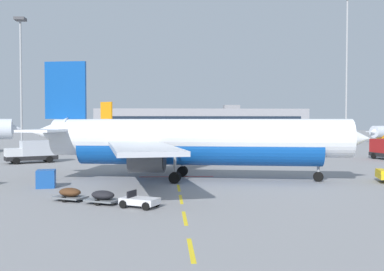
% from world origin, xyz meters
% --- Properties ---
extents(ground, '(400.00, 400.00, 0.00)m').
position_xyz_m(ground, '(40.00, 40.00, 0.00)').
color(ground, gray).
extents(apron_paint_markings, '(8.00, 95.14, 0.01)m').
position_xyz_m(apron_paint_markings, '(18.00, 37.48, 0.00)').
color(apron_paint_markings, yellow).
rests_on(apron_paint_markings, ground).
extents(airliner_foreground, '(34.72, 34.09, 12.20)m').
position_xyz_m(airliner_foreground, '(19.59, 19.43, 3.95)').
color(airliner_foreground, white).
rests_on(airliner_foreground, ground).
extents(airliner_far_right, '(26.32, 24.23, 10.45)m').
position_xyz_m(airliner_far_right, '(11.67, 73.75, 3.38)').
color(airliner_far_right, silver).
rests_on(airliner_far_right, ground).
extents(ground_power_truck, '(7.31, 5.41, 3.14)m').
position_xyz_m(ground_power_truck, '(-2.02, 38.79, 1.65)').
color(ground_power_truck, black).
rests_on(ground_power_truck, ground).
extents(baggage_train, '(8.27, 5.36, 1.14)m').
position_xyz_m(baggage_train, '(12.33, 6.71, 0.52)').
color(baggage_train, silver).
rests_on(baggage_train, ground).
extents(uld_cargo_container, '(1.81, 1.78, 1.60)m').
position_xyz_m(uld_cargo_container, '(6.09, 14.94, 0.80)').
color(uld_cargo_container, '#194C9E').
rests_on(uld_cargo_container, ground).
extents(apron_light_mast_near, '(1.80, 1.80, 23.90)m').
position_xyz_m(apron_light_mast_near, '(-8.30, 53.72, 14.94)').
color(apron_light_mast_near, slate).
rests_on(apron_light_mast_near, ground).
extents(apron_light_mast_far, '(1.80, 1.80, 30.12)m').
position_xyz_m(apron_light_mast_far, '(51.88, 58.59, 18.31)').
color(apron_light_mast_far, slate).
rests_on(apron_light_mast_far, ground).
extents(terminal_satellite, '(79.39, 18.94, 12.01)m').
position_xyz_m(terminal_satellite, '(30.68, 145.52, 5.22)').
color(terminal_satellite, gray).
rests_on(terminal_satellite, ground).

